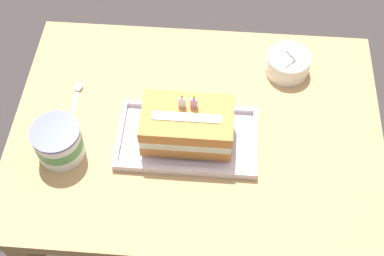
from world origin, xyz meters
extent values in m
plane|color=#383333|center=(0.00, 0.00, 0.00)|extent=(8.00, 8.00, 0.00)
cube|color=tan|center=(0.00, 0.00, 0.71)|extent=(1.01, 0.75, 0.04)
cube|color=tan|center=(-0.45, 0.32, 0.34)|extent=(0.06, 0.06, 0.69)
cube|color=tan|center=(0.45, 0.32, 0.34)|extent=(0.06, 0.06, 0.69)
cube|color=silver|center=(-0.02, -0.04, 0.73)|extent=(0.37, 0.22, 0.01)
cube|color=silver|center=(-0.02, -0.15, 0.74)|extent=(0.37, 0.01, 0.02)
cube|color=silver|center=(-0.02, 0.06, 0.74)|extent=(0.37, 0.01, 0.02)
cube|color=silver|center=(-0.20, -0.04, 0.74)|extent=(0.01, 0.19, 0.02)
cube|color=silver|center=(0.16, -0.04, 0.74)|extent=(0.01, 0.19, 0.02)
cube|color=#C47D3E|center=(-0.02, -0.04, 0.77)|extent=(0.23, 0.14, 0.04)
cube|color=silver|center=(-0.02, -0.04, 0.80)|extent=(0.23, 0.14, 0.03)
cube|color=#C47D3E|center=(-0.02, -0.04, 0.83)|extent=(0.23, 0.14, 0.04)
cube|color=beige|center=(-0.02, -0.05, 0.85)|extent=(0.18, 0.03, 0.00)
cube|color=white|center=(-0.04, -0.02, 0.86)|extent=(0.02, 0.01, 0.03)
ellipsoid|color=yellow|center=(-0.04, -0.02, 0.89)|extent=(0.01, 0.01, 0.01)
cube|color=#E099C6|center=(-0.01, -0.02, 0.86)|extent=(0.02, 0.01, 0.03)
ellipsoid|color=yellow|center=(-0.01, -0.02, 0.89)|extent=(0.01, 0.01, 0.01)
cylinder|color=white|center=(0.25, 0.23, 0.74)|extent=(0.13, 0.13, 0.03)
cylinder|color=white|center=(0.25, 0.23, 0.76)|extent=(0.13, 0.13, 0.03)
cylinder|color=white|center=(0.25, 0.23, 0.77)|extent=(0.13, 0.13, 0.03)
cylinder|color=silver|center=(0.26, 0.21, 0.80)|extent=(0.05, 0.02, 0.07)
cylinder|color=white|center=(-0.35, -0.11, 0.77)|extent=(0.12, 0.12, 0.09)
cylinder|color=#4C935B|center=(-0.35, -0.11, 0.78)|extent=(0.12, 0.12, 0.03)
cylinder|color=#525995|center=(-0.35, -0.11, 0.82)|extent=(0.13, 0.13, 0.01)
ellipsoid|color=silver|center=(-0.35, 0.11, 0.73)|extent=(0.02, 0.03, 0.01)
cube|color=silver|center=(-0.35, 0.03, 0.73)|extent=(0.01, 0.13, 0.00)
camera|label=1|loc=(0.05, -0.81, 1.91)|focal=49.17mm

